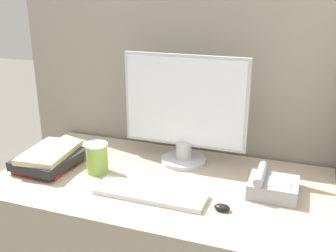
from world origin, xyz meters
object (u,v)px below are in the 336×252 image
(coffee_cup, at_px, (97,158))
(book_stack, at_px, (49,158))
(keyboard, at_px, (150,193))
(desk_telephone, at_px, (272,185))
(monitor, at_px, (184,112))
(mouse, at_px, (222,208))

(coffee_cup, xyz_separation_m, book_stack, (-0.23, -0.02, -0.03))
(keyboard, relative_size, coffee_cup, 3.30)
(keyboard, distance_m, book_stack, 0.53)
(coffee_cup, xyz_separation_m, desk_telephone, (0.73, 0.06, -0.03))
(monitor, distance_m, mouse, 0.49)
(mouse, distance_m, coffee_cup, 0.59)
(keyboard, xyz_separation_m, book_stack, (-0.52, 0.09, 0.03))
(mouse, bearing_deg, monitor, 126.09)
(keyboard, distance_m, coffee_cup, 0.32)
(monitor, relative_size, coffee_cup, 4.22)
(keyboard, height_order, book_stack, book_stack)
(coffee_cup, height_order, book_stack, coffee_cup)
(coffee_cup, relative_size, book_stack, 0.44)
(mouse, xyz_separation_m, coffee_cup, (-0.57, 0.12, 0.05))
(mouse, bearing_deg, keyboard, 177.91)
(keyboard, bearing_deg, book_stack, 170.13)
(book_stack, bearing_deg, keyboard, -9.87)
(mouse, height_order, coffee_cup, coffee_cup)
(monitor, bearing_deg, desk_telephone, -22.02)
(coffee_cup, bearing_deg, desk_telephone, 4.88)
(monitor, distance_m, keyboard, 0.41)
(coffee_cup, bearing_deg, monitor, 35.69)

